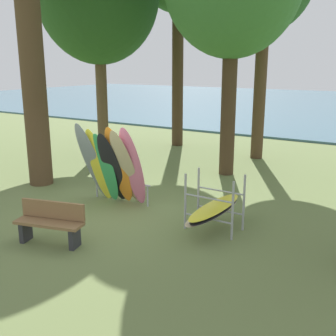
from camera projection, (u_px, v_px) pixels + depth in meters
The scene contains 4 objects.
ground_plane at pixel (107, 213), 9.91m from camera, with size 80.00×80.00×0.00m, color olive.
leaning_board_pile at pixel (112, 167), 10.19m from camera, with size 1.78×1.19×2.15m.
board_storage_rack at pixel (214, 209), 8.80m from camera, with size 1.15×2.12×1.25m.
park_bench at pixel (51, 222), 8.13m from camera, with size 1.46×0.76×0.85m.
Camera 1 is at (6.21, -7.12, 3.53)m, focal length 43.59 mm.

